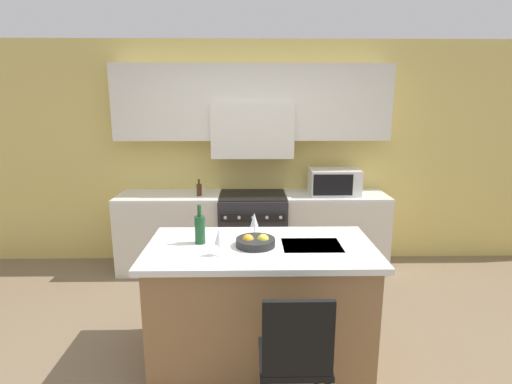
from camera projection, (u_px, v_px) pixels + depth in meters
name	position (u px, v px, depth m)	size (l,w,h in m)	color
ground_plane	(255.00, 359.00, 3.14)	(10.00, 10.00, 0.00)	#7A664C
back_cabinetry	(252.00, 136.00, 4.81)	(10.00, 0.46, 2.70)	#DBC166
back_counter	(253.00, 231.00, 4.80)	(3.16, 0.62, 0.92)	silver
range_stove	(253.00, 232.00, 4.78)	(0.78, 0.70, 0.92)	#2D2D33
microwave	(334.00, 182.00, 4.68)	(0.57, 0.39, 0.29)	silver
kitchen_island	(261.00, 301.00, 3.10)	(1.71, 0.91, 0.93)	olive
island_chair	(295.00, 356.00, 2.34)	(0.42, 0.40, 0.94)	black
wine_bottle	(200.00, 229.00, 3.02)	(0.08, 0.08, 0.30)	#194723
wine_glass_near	(219.00, 237.00, 2.78)	(0.07, 0.07, 0.19)	white
wine_glass_far	(254.00, 220.00, 3.18)	(0.07, 0.07, 0.19)	white
fruit_bowl	(256.00, 242.00, 2.98)	(0.30, 0.30, 0.09)	black
oil_bottle_on_counter	(199.00, 189.00, 4.61)	(0.06, 0.06, 0.19)	#422314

